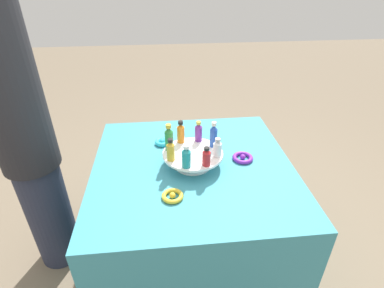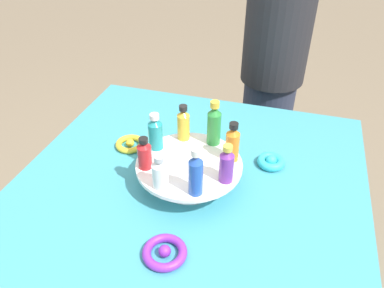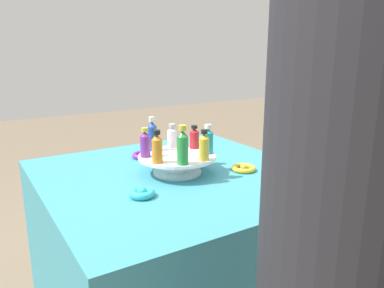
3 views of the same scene
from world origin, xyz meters
name	(u,v)px [view 1 (image 1 of 3)]	position (x,y,z in m)	size (l,w,h in m)	color
ground_plane	(193,260)	(0.00, 0.00, 0.00)	(12.00, 12.00, 0.00)	#756651
party_table	(193,218)	(0.00, 0.00, 0.38)	(1.03, 1.03, 0.76)	teal
display_stand	(193,157)	(0.00, 0.00, 0.81)	(0.31, 0.31, 0.08)	white
bottle_orange	(181,133)	(0.11, 0.05, 0.89)	(0.04, 0.04, 0.12)	orange
bottle_green	(169,138)	(0.04, 0.12, 0.90)	(0.04, 0.04, 0.14)	#288438
bottle_gold	(171,150)	(-0.05, 0.11, 0.89)	(0.04, 0.04, 0.12)	gold
bottle_teal	(186,157)	(-0.12, 0.04, 0.89)	(0.04, 0.04, 0.12)	teal
bottle_red	(206,157)	(-0.11, -0.05, 0.88)	(0.04, 0.04, 0.10)	#B21E23
bottle_clear	(217,148)	(-0.04, -0.12, 0.88)	(0.04, 0.04, 0.10)	silver
bottle_blue	(214,135)	(0.05, -0.11, 0.90)	(0.04, 0.04, 0.14)	#234CAD
bottle_purple	(198,132)	(0.12, -0.04, 0.89)	(0.04, 0.04, 0.11)	#702D93
ribbon_bow_purple	(243,158)	(0.02, -0.27, 0.77)	(0.11, 0.11, 0.03)	purple
ribbon_bow_teal	(162,142)	(0.22, 0.15, 0.78)	(0.09, 0.09, 0.04)	#2DB7CC
ribbon_bow_gold	(173,196)	(-0.24, 0.12, 0.77)	(0.10, 0.10, 0.03)	gold
person_figure	(25,141)	(0.15, 0.86, 0.87)	(0.29, 0.29, 1.72)	#282D42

